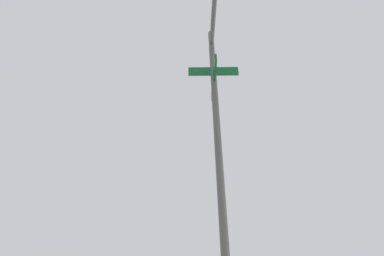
{
  "coord_description": "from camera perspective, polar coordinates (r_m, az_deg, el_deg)",
  "views": [
    {
      "loc": [
        -4.11,
        -5.66,
        1.36
      ],
      "look_at": [
        -7.15,
        -7.8,
        3.73
      ],
      "focal_mm": 22.76,
      "sensor_mm": 36.0,
      "label": 1
    }
  ],
  "objects": [
    {
      "name": "traffic_signal_near",
      "position": [
        3.72,
        6.85,
        22.32
      ],
      "size": [
        3.25,
        2.36,
        6.17
      ],
      "color": "#474C47",
      "rests_on": "ground_plane"
    }
  ]
}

